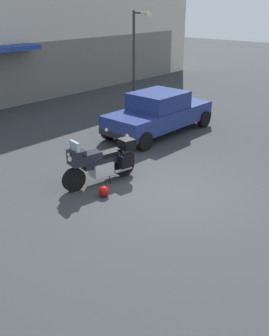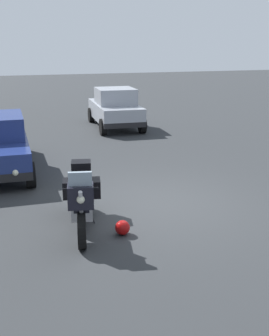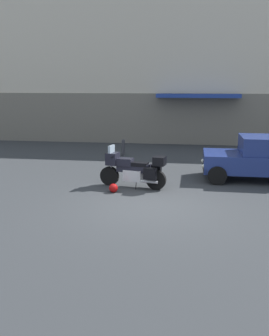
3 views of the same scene
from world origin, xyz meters
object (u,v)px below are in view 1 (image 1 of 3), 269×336
object	(u,v)px
motorcycle	(101,162)
helmet	(104,191)
car_sedan_far	(159,113)
streetlamp_curbside	(136,49)

from	to	relation	value
motorcycle	helmet	size ratio (longest dim) A/B	8.01
motorcycle	car_sedan_far	xyz separation A→B (m)	(4.53, 1.56, 0.16)
motorcycle	streetlamp_curbside	world-z (taller)	streetlamp_curbside
helmet	car_sedan_far	size ratio (longest dim) A/B	0.06
motorcycle	streetlamp_curbside	bearing A→B (deg)	-134.01
helmet	streetlamp_curbside	distance (m)	9.95
motorcycle	helmet	world-z (taller)	motorcycle
car_sedan_far	helmet	bearing A→B (deg)	24.36
motorcycle	streetlamp_curbside	size ratio (longest dim) A/B	0.53
helmet	car_sedan_far	bearing A→B (deg)	23.49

